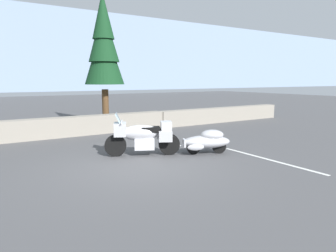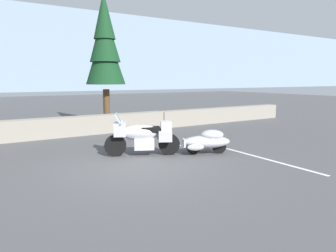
# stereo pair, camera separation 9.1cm
# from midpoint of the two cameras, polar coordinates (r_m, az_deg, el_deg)

# --- Properties ---
(ground_plane) EXTENTS (80.00, 80.00, 0.00)m
(ground_plane) POSITION_cam_midpoint_polar(r_m,az_deg,el_deg) (8.59, -5.04, -7.22)
(ground_plane) COLOR #4C4C4F
(stone_guard_wall) EXTENTS (24.00, 0.67, 0.87)m
(stone_guard_wall) POSITION_cam_midpoint_polar(r_m,az_deg,el_deg) (13.53, -16.22, 0.02)
(stone_guard_wall) COLOR gray
(stone_guard_wall) RESTS_ON ground
(touring_motorcycle) EXTENTS (2.14, 1.33, 1.33)m
(touring_motorcycle) POSITION_cam_midpoint_polar(r_m,az_deg,el_deg) (9.59, -4.46, -1.75)
(touring_motorcycle) COLOR black
(touring_motorcycle) RESTS_ON ground
(car_shaped_trailer) EXTENTS (2.14, 1.28, 0.76)m
(car_shaped_trailer) POSITION_cam_midpoint_polar(r_m,az_deg,el_deg) (9.90, 7.35, -2.70)
(car_shaped_trailer) COLOR black
(car_shaped_trailer) RESTS_ON ground
(pine_tree_tall) EXTENTS (1.88, 1.88, 6.40)m
(pine_tree_tall) POSITION_cam_midpoint_polar(r_m,az_deg,el_deg) (15.61, -11.29, 14.54)
(pine_tree_tall) COLOR brown
(pine_tree_tall) RESTS_ON ground
(parking_stripe_marker) EXTENTS (0.12, 3.60, 0.01)m
(parking_stripe_marker) POSITION_cam_midpoint_polar(r_m,az_deg,el_deg) (9.61, 18.31, -5.91)
(parking_stripe_marker) COLOR silver
(parking_stripe_marker) RESTS_ON ground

